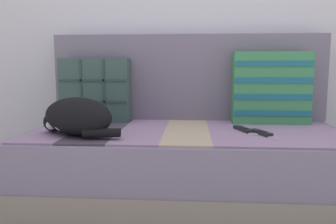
# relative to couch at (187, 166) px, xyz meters

# --- Properties ---
(ground_plane) EXTENTS (14.00, 14.00, 0.00)m
(ground_plane) POSITION_rel_couch_xyz_m (0.00, -0.12, -0.21)
(ground_plane) COLOR #A89E8E
(couch) EXTENTS (1.72, 0.86, 0.42)m
(couch) POSITION_rel_couch_xyz_m (0.00, 0.00, 0.00)
(couch) COLOR gray
(couch) RESTS_ON ground_plane
(sofa_backrest) EXTENTS (1.69, 0.14, 0.53)m
(sofa_backrest) POSITION_rel_couch_xyz_m (0.00, 0.36, 0.48)
(sofa_backrest) COLOR slate
(sofa_backrest) RESTS_ON couch
(throw_pillow_quilted) EXTENTS (0.42, 0.14, 0.38)m
(throw_pillow_quilted) POSITION_rel_couch_xyz_m (-0.56, 0.22, 0.40)
(throw_pillow_quilted) COLOR #38514C
(throw_pillow_quilted) RESTS_ON couch
(throw_pillow_striped) EXTENTS (0.44, 0.14, 0.42)m
(throw_pillow_striped) POSITION_rel_couch_xyz_m (0.49, 0.22, 0.42)
(throw_pillow_striped) COLOR #3D8956
(throw_pillow_striped) RESTS_ON couch
(sleeping_cat) EXTENTS (0.44, 0.34, 0.19)m
(sleeping_cat) POSITION_rel_couch_xyz_m (-0.54, -0.22, 0.30)
(sleeping_cat) COLOR black
(sleeping_cat) RESTS_ON couch
(game_remote_near) EXTENTS (0.11, 0.20, 0.02)m
(game_remote_near) POSITION_rel_couch_xyz_m (0.30, -0.05, 0.22)
(game_remote_near) COLOR black
(game_remote_near) RESTS_ON couch
(game_remote_far) EXTENTS (0.12, 0.19, 0.02)m
(game_remote_far) POSITION_rel_couch_xyz_m (0.37, -0.14, 0.22)
(game_remote_far) COLOR black
(game_remote_far) RESTS_ON couch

